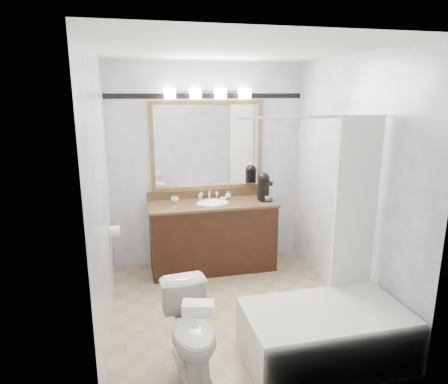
{
  "coord_description": "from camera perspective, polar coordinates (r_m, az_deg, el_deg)",
  "views": [
    {
      "loc": [
        -0.93,
        -3.52,
        2.14
      ],
      "look_at": [
        -0.01,
        0.35,
        1.15
      ],
      "focal_mm": 32.0,
      "sensor_mm": 36.0,
      "label": 1
    }
  ],
  "objects": [
    {
      "name": "room",
      "position": [
        3.75,
        1.42,
        0.3
      ],
      "size": [
        2.42,
        2.62,
        2.52
      ],
      "color": "tan",
      "rests_on": "ground"
    },
    {
      "name": "tp_roll",
      "position": [
        4.44,
        -15.36,
        -5.44
      ],
      "size": [
        0.11,
        0.12,
        0.12
      ],
      "primitive_type": "cylinder",
      "rotation": [
        0.0,
        1.57,
        0.0
      ],
      "color": "white",
      "rests_on": "room"
    },
    {
      "name": "tissue_box",
      "position": [
        2.82,
        -3.72,
        -16.25
      ],
      "size": [
        0.24,
        0.17,
        0.09
      ],
      "primitive_type": "cube",
      "rotation": [
        0.0,
        0.0,
        -0.26
      ],
      "color": "white",
      "rests_on": "toilet"
    },
    {
      "name": "coffee_maker",
      "position": [
        4.92,
        5.72,
        0.89
      ],
      "size": [
        0.18,
        0.22,
        0.34
      ],
      "rotation": [
        0.0,
        0.0,
        0.26
      ],
      "color": "black",
      "rests_on": "vanity"
    },
    {
      "name": "toilet",
      "position": [
        3.3,
        -4.64,
        -19.11
      ],
      "size": [
        0.44,
        0.7,
        0.68
      ],
      "primitive_type": "imported",
      "rotation": [
        0.0,
        0.0,
        0.1
      ],
      "color": "white",
      "rests_on": "ground"
    },
    {
      "name": "soap_bar",
      "position": [
        4.95,
        -0.11,
        -0.92
      ],
      "size": [
        0.09,
        0.07,
        0.02
      ],
      "primitive_type": "cube",
      "rotation": [
        0.0,
        0.0,
        -0.25
      ],
      "color": "beige",
      "rests_on": "vanity"
    },
    {
      "name": "cup_left",
      "position": [
        4.83,
        -7.05,
        -1.12
      ],
      "size": [
        0.09,
        0.09,
        0.07
      ],
      "primitive_type": "imported",
      "rotation": [
        0.0,
        0.0,
        0.04
      ],
      "color": "white",
      "rests_on": "vanity"
    },
    {
      "name": "soap_bottle_a",
      "position": [
        4.97,
        -3.41,
        -0.49
      ],
      "size": [
        0.05,
        0.05,
        0.09
      ],
      "primitive_type": "imported",
      "rotation": [
        0.0,
        0.0,
        -0.38
      ],
      "color": "white",
      "rests_on": "vanity"
    },
    {
      "name": "vanity_light_bar",
      "position": [
        4.84,
        -2.31,
        13.94
      ],
      "size": [
        1.02,
        0.14,
        0.12
      ],
      "color": "silver",
      "rests_on": "room"
    },
    {
      "name": "mirror",
      "position": [
        4.94,
        -2.36,
        6.58
      ],
      "size": [
        1.4,
        0.04,
        1.1
      ],
      "color": "olive",
      "rests_on": "room"
    },
    {
      "name": "soap_bottle_b",
      "position": [
        5.0,
        0.59,
        -0.37
      ],
      "size": [
        0.09,
        0.09,
        0.1
      ],
      "primitive_type": "imported",
      "rotation": [
        0.0,
        0.0,
        -0.34
      ],
      "color": "white",
      "rests_on": "vanity"
    },
    {
      "name": "accent_stripe",
      "position": [
        4.91,
        -2.45,
        13.55
      ],
      "size": [
        2.4,
        0.01,
        0.06
      ],
      "primitive_type": "cube",
      "color": "black",
      "rests_on": "room"
    },
    {
      "name": "bathtub",
      "position": [
        3.54,
        14.41,
        -18.13
      ],
      "size": [
        1.3,
        0.75,
        1.96
      ],
      "color": "white",
      "rests_on": "ground"
    },
    {
      "name": "vanity",
      "position": [
        4.94,
        -1.64,
        -6.09
      ],
      "size": [
        1.53,
        0.58,
        0.97
      ],
      "color": "black",
      "rests_on": "ground"
    }
  ]
}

